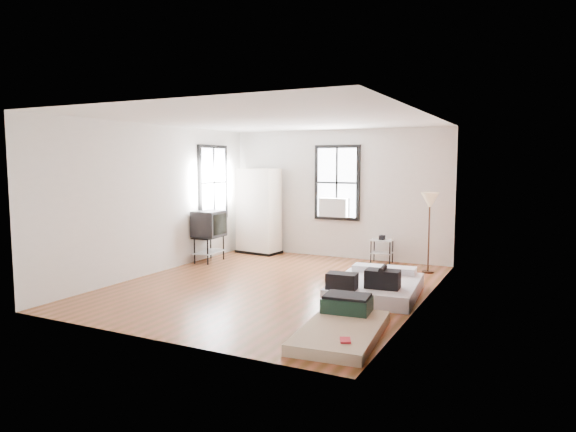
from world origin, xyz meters
The scene contains 8 objects.
ground centered at (0.00, 0.00, 0.00)m, with size 6.00×6.00×0.00m, color brown.
room_shell centered at (0.23, 0.36, 1.74)m, with size 5.02×6.02×2.80m.
mattress_main centered at (1.75, 0.14, 0.15)m, with size 1.43×1.85×0.56m.
mattress_bare centered at (1.92, -1.77, 0.11)m, with size 1.04×1.76×0.36m.
wardrobe centered at (-1.80, 2.65, 0.97)m, with size 1.05×0.69×1.95m.
side_table centered at (1.10, 2.72, 0.39)m, with size 0.47×0.39×0.59m.
floor_lamp centered at (2.15, 2.22, 1.30)m, with size 0.33×0.33×1.53m.
tv_stand centered at (-2.21, 1.27, 0.77)m, with size 0.58×0.79×1.08m.
Camera 1 is at (4.05, -7.56, 2.10)m, focal length 32.00 mm.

